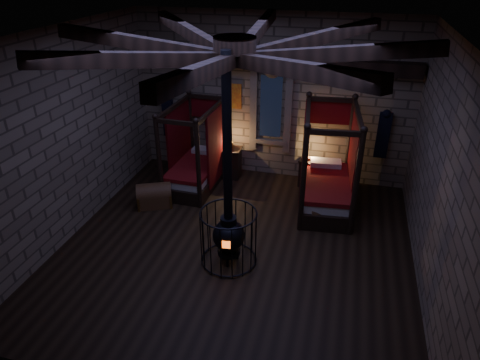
% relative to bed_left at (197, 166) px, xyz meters
% --- Properties ---
extents(room, '(7.02, 7.02, 4.29)m').
position_rel_bed_left_xyz_m(room, '(1.68, -2.28, 3.22)').
color(room, black).
rests_on(room, ground).
extents(bed_left, '(1.14, 2.08, 2.13)m').
position_rel_bed_left_xyz_m(bed_left, '(0.00, 0.00, 0.00)').
color(bed_left, black).
rests_on(bed_left, ground).
extents(bed_right, '(1.40, 2.35, 2.35)m').
position_rel_bed_left_xyz_m(bed_right, '(3.28, -0.19, 0.05)').
color(bed_right, black).
rests_on(bed_right, ground).
extents(trunk_left, '(0.93, 0.79, 0.59)m').
position_rel_bed_left_xyz_m(trunk_left, '(-0.62, -1.25, -0.27)').
color(trunk_left, brown).
rests_on(trunk_left, ground).
extents(trunk_right, '(0.85, 0.68, 0.55)m').
position_rel_bed_left_xyz_m(trunk_right, '(3.39, -1.05, -0.28)').
color(trunk_right, brown).
rests_on(trunk_right, ground).
extents(nightstand_left, '(0.52, 0.50, 1.00)m').
position_rel_bed_left_xyz_m(nightstand_left, '(0.74, 0.64, -0.10)').
color(nightstand_left, black).
rests_on(nightstand_left, ground).
extents(nightstand_right, '(0.55, 0.53, 0.80)m').
position_rel_bed_left_xyz_m(nightstand_right, '(2.80, 0.66, -0.15)').
color(nightstand_right, black).
rests_on(nightstand_right, ground).
extents(stove, '(1.09, 1.09, 4.05)m').
position_rel_bed_left_xyz_m(stove, '(1.66, -2.83, 0.13)').
color(stove, black).
rests_on(stove, ground).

